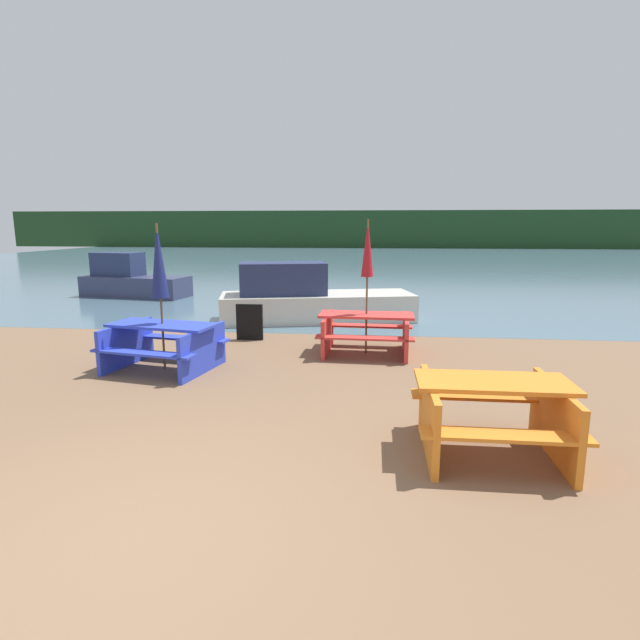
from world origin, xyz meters
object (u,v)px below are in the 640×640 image
(boat, at_px, (308,299))
(boat_second, at_px, (131,281))
(picnic_table_blue, at_px, (163,342))
(picnic_table_red, at_px, (366,330))
(umbrella_crimson, at_px, (368,250))
(picnic_table_orange, at_px, (492,411))
(signboard, at_px, (250,322))
(umbrella_navy, at_px, (159,262))

(boat, relative_size, boat_second, 1.35)
(boat, bearing_deg, picnic_table_blue, -124.74)
(picnic_table_red, relative_size, umbrella_crimson, 0.72)
(picnic_table_orange, bearing_deg, picnic_table_red, 108.40)
(boat, bearing_deg, signboard, -125.06)
(signboard, bearing_deg, picnic_table_blue, -111.17)
(picnic_table_red, xyz_separation_m, boat, (-1.50, 3.17, 0.08))
(picnic_table_orange, relative_size, boat_second, 0.42)
(umbrella_navy, relative_size, boat_second, 0.64)
(picnic_table_blue, xyz_separation_m, umbrella_navy, (0.00, -0.00, 1.31))
(picnic_table_orange, height_order, boat, boat)
(picnic_table_orange, relative_size, signboard, 2.07)
(picnic_table_blue, bearing_deg, boat_second, 119.54)
(umbrella_navy, bearing_deg, picnic_table_blue, 90.00)
(umbrella_navy, bearing_deg, boat, 68.50)
(picnic_table_blue, height_order, picnic_table_red, picnic_table_blue)
(umbrella_crimson, distance_m, signboard, 2.99)
(umbrella_crimson, bearing_deg, picnic_table_orange, -71.60)
(picnic_table_orange, height_order, picnic_table_red, picnic_table_orange)
(umbrella_navy, distance_m, boat, 5.09)
(picnic_table_blue, distance_m, umbrella_crimson, 3.88)
(picnic_table_orange, xyz_separation_m, picnic_table_red, (-1.35, 4.06, -0.02))
(picnic_table_orange, relative_size, boat, 0.31)
(picnic_table_red, relative_size, boat_second, 0.48)
(picnic_table_orange, xyz_separation_m, boat, (-2.85, 7.23, 0.06))
(umbrella_crimson, bearing_deg, boat_second, 139.42)
(picnic_table_blue, distance_m, boat, 4.93)
(picnic_table_red, bearing_deg, umbrella_crimson, 0.00)
(picnic_table_blue, xyz_separation_m, boat, (1.81, 4.59, 0.07))
(boat, distance_m, boat_second, 7.45)
(umbrella_navy, bearing_deg, signboard, 68.83)
(boat_second, bearing_deg, umbrella_crimson, -31.48)
(umbrella_crimson, relative_size, boat, 0.49)
(umbrella_navy, height_order, signboard, umbrella_navy)
(picnic_table_orange, bearing_deg, picnic_table_blue, 150.42)
(umbrella_navy, relative_size, umbrella_crimson, 0.97)
(picnic_table_blue, bearing_deg, picnic_table_red, 23.27)
(picnic_table_blue, xyz_separation_m, signboard, (0.88, 2.27, -0.08))
(umbrella_crimson, xyz_separation_m, boat_second, (-7.98, 6.84, -1.37))
(umbrella_navy, xyz_separation_m, boat, (1.81, 4.59, -1.24))
(umbrella_navy, bearing_deg, picnic_table_red, 23.27)
(picnic_table_red, relative_size, signboard, 2.36)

